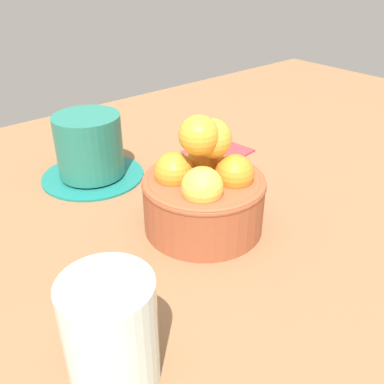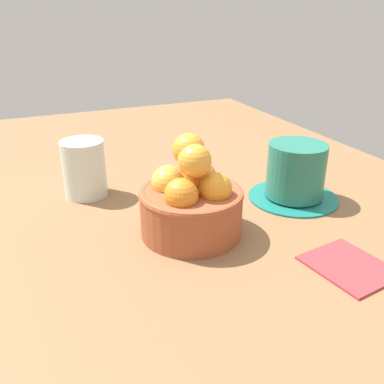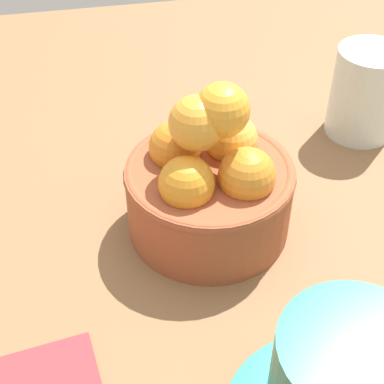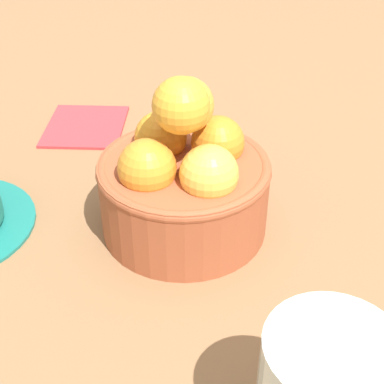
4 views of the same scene
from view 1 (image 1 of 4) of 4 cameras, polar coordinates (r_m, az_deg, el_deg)
ground_plane at (r=51.74cm, az=1.46°, el=-6.38°), size 152.16×93.37×4.02cm
terracotta_bowl at (r=48.02cm, az=1.57°, el=0.18°), size 13.74×13.74×13.72cm
coffee_cup at (r=61.00cm, az=-13.29°, el=5.44°), size 14.12×14.12×9.04cm
water_glass at (r=32.96cm, az=-10.63°, el=-17.70°), size 6.81×6.81×9.08cm
folded_napkin at (r=68.21cm, az=3.20°, el=5.34°), size 10.46×9.49×0.60cm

